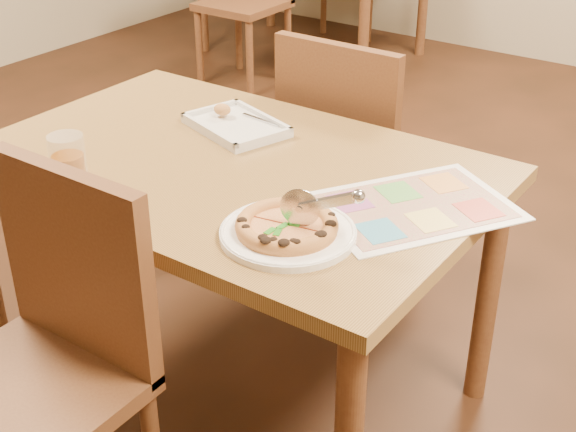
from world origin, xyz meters
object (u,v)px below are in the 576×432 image
Objects in this scene: menu at (414,206)px; pizza at (287,226)px; chair_near at (50,329)px; glass_tumbler at (68,159)px; chair_far at (350,140)px; dining_table at (230,192)px; pizza_cutter at (319,204)px; appetizer_tray at (235,126)px; plate at (288,233)px.

pizza is at bearing -120.21° from menu.
glass_tumbler is (-0.26, 0.31, 0.20)m from chair_near.
chair_far is 1.08× the size of menu.
chair_near is (0.00, -0.60, -0.07)m from dining_table.
glass_tumbler is at bearing 129.80° from chair_near.
chair_far is (-0.00, 0.60, -0.07)m from dining_table.
glass_tumbler is at bearing 168.98° from pizza_cutter.
chair_far is at bearing 112.19° from pizza.
chair_near is 0.62m from pizza_cutter.
pizza_cutter is (0.40, -0.20, 0.17)m from dining_table.
appetizer_tray is (-0.12, 0.18, 0.10)m from dining_table.
dining_table is at bearing 146.61° from pizza.
pizza_cutter is 0.65m from appetizer_tray.
pizza is at bearing -33.39° from dining_table.
dining_table is 8.05× the size of pizza_cutter.
dining_table is at bearing 47.99° from glass_tumbler.
glass_tumbler is 0.83m from menu.
menu is (0.61, -0.13, -0.01)m from appetizer_tray.
dining_table is 0.48m from pizza_cutter.
chair_far is 4.34× the size of glass_tumbler.
pizza is 0.61m from appetizer_tray.
glass_tumbler is 0.25× the size of menu.
chair_far is 2.91× the size of pizza_cutter.
chair_near reaches higher than dining_table.
plate is 0.67× the size of menu.
dining_table is at bearing 134.74° from pizza_cutter.
appetizer_tray is at bearing 138.76° from pizza.
chair_near is at bearing -81.27° from appetizer_tray.
menu is (0.49, 0.05, 0.09)m from dining_table.
pizza is at bearing 6.49° from glass_tumbler.
dining_table is 2.99× the size of menu.
glass_tumbler is (-0.60, -0.07, 0.02)m from pizza.
pizza_cutter is 1.49× the size of glass_tumbler.
chair_far is 0.93m from pizza_cutter.
chair_far reaches higher than menu.
plate is 1.80× the size of pizza_cutter.
pizza reaches higher than menu.
dining_table is 5.93× the size of pizza.
appetizer_tray is at bearing 125.20° from pizza_cutter.
appetizer_tray is (-0.46, 0.40, 0.00)m from plate.
glass_tumbler is (-0.66, -0.09, -0.04)m from pizza_cutter.
chair_far is 1.62× the size of plate.
plate is at bearing 179.37° from pizza_cutter.
pizza reaches higher than plate.
pizza is (0.34, -0.22, 0.11)m from dining_table.
plate is 0.60m from glass_tumbler.
chair_near reaches higher than menu.
chair_far is 0.47m from appetizer_tray.
pizza is 0.32m from menu.
chair_far reaches higher than appetizer_tray.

